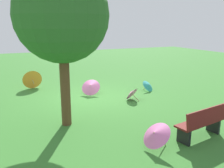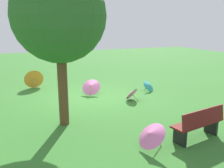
{
  "view_description": "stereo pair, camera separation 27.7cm",
  "coord_description": "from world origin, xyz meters",
  "px_view_note": "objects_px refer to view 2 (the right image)",
  "views": [
    {
      "loc": [
        3.18,
        9.51,
        3.03
      ],
      "look_at": [
        -0.9,
        0.33,
        0.6
      ],
      "focal_mm": 38.76,
      "sensor_mm": 36.0,
      "label": 1
    },
    {
      "loc": [
        2.93,
        9.62,
        3.03
      ],
      "look_at": [
        -0.9,
        0.33,
        0.6
      ],
      "focal_mm": 38.76,
      "sensor_mm": 36.0,
      "label": 2
    }
  ],
  "objects_px": {
    "park_bench": "(199,124)",
    "parasol_pink_0": "(131,93)",
    "parasol_teal_0": "(149,86)",
    "parasol_pink_2": "(91,86)",
    "parasol_orange_1": "(34,79)",
    "shade_tree": "(59,16)",
    "parasol_pink_1": "(150,135)"
  },
  "relations": [
    {
      "from": "parasol_pink_0",
      "to": "parasol_pink_2",
      "type": "xyz_separation_m",
      "value": [
        1.29,
        -1.45,
        0.09
      ]
    },
    {
      "from": "shade_tree",
      "to": "parasol_pink_0",
      "type": "height_order",
      "value": "shade_tree"
    },
    {
      "from": "park_bench",
      "to": "parasol_pink_2",
      "type": "bearing_deg",
      "value": -75.84
    },
    {
      "from": "park_bench",
      "to": "parasol_pink_0",
      "type": "relative_size",
      "value": 2.17
    },
    {
      "from": "parasol_orange_1",
      "to": "parasol_pink_2",
      "type": "xyz_separation_m",
      "value": [
        -2.27,
        2.24,
        -0.09
      ]
    },
    {
      "from": "parasol_pink_2",
      "to": "parasol_pink_0",
      "type": "bearing_deg",
      "value": 131.7
    },
    {
      "from": "park_bench",
      "to": "parasol_pink_1",
      "type": "xyz_separation_m",
      "value": [
        1.51,
        -0.0,
        -0.05
      ]
    },
    {
      "from": "shade_tree",
      "to": "parasol_teal_0",
      "type": "distance_m",
      "value": 5.93
    },
    {
      "from": "shade_tree",
      "to": "parasol_orange_1",
      "type": "xyz_separation_m",
      "value": [
        0.47,
        -5.14,
        -2.82
      ]
    },
    {
      "from": "parasol_teal_0",
      "to": "parasol_pink_1",
      "type": "bearing_deg",
      "value": 59.31
    },
    {
      "from": "parasol_teal_0",
      "to": "parasol_pink_2",
      "type": "relative_size",
      "value": 0.73
    },
    {
      "from": "parasol_pink_1",
      "to": "parasol_pink_2",
      "type": "height_order",
      "value": "parasol_pink_2"
    },
    {
      "from": "shade_tree",
      "to": "parasol_pink_1",
      "type": "distance_m",
      "value": 4.13
    },
    {
      "from": "parasol_orange_1",
      "to": "parasol_pink_0",
      "type": "distance_m",
      "value": 5.13
    },
    {
      "from": "parasol_pink_0",
      "to": "parasol_teal_0",
      "type": "xyz_separation_m",
      "value": [
        -1.44,
        -0.93,
        -0.03
      ]
    },
    {
      "from": "parasol_teal_0",
      "to": "park_bench",
      "type": "bearing_deg",
      "value": 74.25
    },
    {
      "from": "parasol_orange_1",
      "to": "parasol_pink_0",
      "type": "relative_size",
      "value": 1.23
    },
    {
      "from": "park_bench",
      "to": "parasol_pink_2",
      "type": "xyz_separation_m",
      "value": [
        1.36,
        -5.37,
        -0.08
      ]
    },
    {
      "from": "shade_tree",
      "to": "parasol_pink_1",
      "type": "height_order",
      "value": "shade_tree"
    },
    {
      "from": "park_bench",
      "to": "parasol_teal_0",
      "type": "height_order",
      "value": "park_bench"
    },
    {
      "from": "parasol_pink_1",
      "to": "parasol_pink_0",
      "type": "bearing_deg",
      "value": -110.2
    },
    {
      "from": "park_bench",
      "to": "parasol_pink_0",
      "type": "bearing_deg",
      "value": -89.03
    },
    {
      "from": "shade_tree",
      "to": "parasol_pink_0",
      "type": "xyz_separation_m",
      "value": [
        -3.08,
        -1.45,
        -3.0
      ]
    },
    {
      "from": "parasol_teal_0",
      "to": "parasol_pink_1",
      "type": "distance_m",
      "value": 5.64
    },
    {
      "from": "parasol_pink_0",
      "to": "parasol_pink_1",
      "type": "height_order",
      "value": "parasol_pink_1"
    },
    {
      "from": "parasol_pink_0",
      "to": "parasol_teal_0",
      "type": "height_order",
      "value": "parasol_pink_0"
    },
    {
      "from": "park_bench",
      "to": "parasol_orange_1",
      "type": "bearing_deg",
      "value": -64.56
    },
    {
      "from": "parasol_pink_0",
      "to": "parasol_pink_2",
      "type": "distance_m",
      "value": 1.94
    },
    {
      "from": "parasol_teal_0",
      "to": "parasol_pink_0",
      "type": "bearing_deg",
      "value": 32.86
    },
    {
      "from": "parasol_pink_0",
      "to": "shade_tree",
      "type": "bearing_deg",
      "value": 25.21
    },
    {
      "from": "shade_tree",
      "to": "parasol_pink_0",
      "type": "relative_size",
      "value": 6.11
    },
    {
      "from": "shade_tree",
      "to": "parasol_orange_1",
      "type": "height_order",
      "value": "shade_tree"
    }
  ]
}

